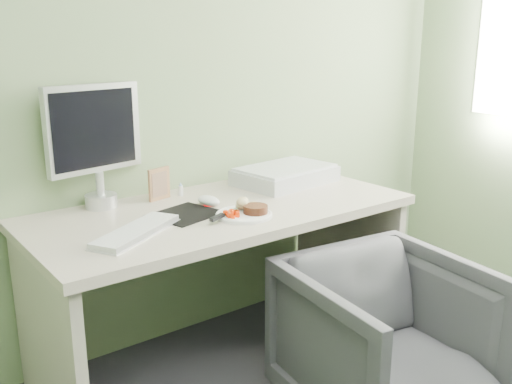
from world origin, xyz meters
TOP-DOWN VIEW (x-y plane):
  - wall_back at (0.00, 2.00)m, footprint 3.50×0.00m
  - desk at (0.00, 1.62)m, footprint 1.60×0.75m
  - plate at (-0.00, 1.46)m, footprint 0.23×0.23m
  - steak at (0.04, 1.44)m, footprint 0.10×0.10m
  - potato_pile at (0.03, 1.51)m, footprint 0.10×0.09m
  - carrot_heap at (-0.06, 1.45)m, footprint 0.06×0.05m
  - steak_knife at (-0.11, 1.46)m, footprint 0.20×0.10m
  - mousepad at (-0.18, 1.62)m, footprint 0.30×0.28m
  - keyboard at (-0.44, 1.52)m, footprint 0.41×0.30m
  - computer_mouse at (-0.03, 1.67)m, footprint 0.09×0.13m
  - photo_frame at (-0.16, 1.88)m, footprint 0.11×0.04m
  - eyedrop_bottle at (-0.05, 1.88)m, footprint 0.02×0.02m
  - scanner at (0.47, 1.77)m, footprint 0.50×0.36m
  - monitor at (-0.41, 1.94)m, footprint 0.42×0.15m
  - desk_chair at (0.28, 0.94)m, footprint 0.75×0.77m

SIDE VIEW (x-z plane):
  - desk_chair at x=0.28m, z-range 0.00..0.62m
  - desk at x=0.00m, z-range 0.18..0.91m
  - mousepad at x=-0.18m, z-range 0.73..0.73m
  - plate at x=0.00m, z-range 0.73..0.74m
  - keyboard at x=-0.44m, z-range 0.74..0.75m
  - computer_mouse at x=-0.03m, z-range 0.73..0.77m
  - steak_knife at x=-0.11m, z-range 0.75..0.76m
  - steak at x=0.04m, z-range 0.74..0.77m
  - eyedrop_bottle at x=-0.05m, z-range 0.73..0.79m
  - carrot_heap at x=-0.06m, z-range 0.74..0.78m
  - potato_pile at x=0.03m, z-range 0.74..0.79m
  - scanner at x=0.47m, z-range 0.73..0.80m
  - photo_frame at x=-0.16m, z-range 0.73..0.87m
  - monitor at x=-0.41m, z-range 0.76..1.27m
  - wall_back at x=0.00m, z-range -0.40..3.10m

